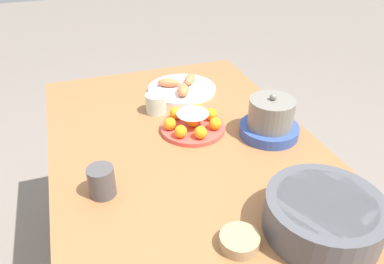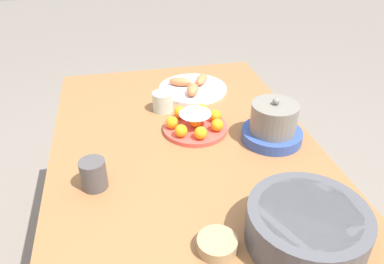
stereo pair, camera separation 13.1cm
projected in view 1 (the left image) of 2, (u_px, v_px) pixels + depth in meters
dining_table at (191, 176)px, 1.32m from camera, size 1.51×0.92×0.77m
cake_plate at (193, 123)px, 1.39m from camera, size 0.24×0.24×0.08m
serving_bowl at (323, 214)px, 0.96m from camera, size 0.30×0.30×0.10m
sauce_bowl at (239, 240)px, 0.93m from camera, size 0.10×0.10×0.03m
seafood_platter at (181, 88)px, 1.68m from camera, size 0.30×0.30×0.06m
cup_near at (102, 181)px, 1.08m from camera, size 0.08×0.08×0.09m
cup_far at (156, 103)px, 1.50m from camera, size 0.08×0.08×0.08m
warming_pot at (270, 120)px, 1.34m from camera, size 0.22×0.22×0.17m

